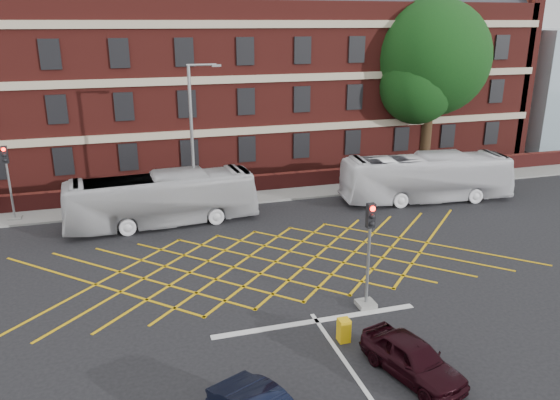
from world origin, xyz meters
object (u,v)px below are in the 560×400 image
object	(u,v)px
traffic_light_near	(368,265)
bus_right	(426,178)
street_lamp	(195,167)
utility_cabinet	(344,330)
car_maroon	(412,358)
deciduous_tree	(431,66)
bus_left	(162,199)
traffic_light_far	(11,191)

from	to	relation	value
traffic_light_near	bus_right	bearing A→B (deg)	50.29
street_lamp	utility_cabinet	xyz separation A→B (m)	(3.00, -14.44, -2.48)
bus_right	utility_cabinet	distance (m)	17.26
car_maroon	utility_cabinet	xyz separation A→B (m)	(-1.28, 2.44, -0.21)
deciduous_tree	street_lamp	distance (m)	20.30
traffic_light_near	street_lamp	distance (m)	13.38
bus_left	utility_cabinet	distance (m)	14.54
bus_left	traffic_light_near	world-z (taller)	traffic_light_near
bus_left	traffic_light_far	size ratio (longest dim) A/B	2.43
traffic_light_far	car_maroon	bearing A→B (deg)	-53.22
car_maroon	street_lamp	bearing A→B (deg)	88.57
bus_left	street_lamp	size ratio (longest dim) A/B	1.22
car_maroon	traffic_light_near	bearing A→B (deg)	67.61
bus_left	traffic_light_far	bearing A→B (deg)	65.79
utility_cabinet	car_maroon	bearing A→B (deg)	-62.32
deciduous_tree	street_lamp	xyz separation A→B (m)	(-18.63, -6.62, -4.62)
street_lamp	utility_cabinet	world-z (taller)	street_lamp
bus_right	traffic_light_near	xyz separation A→B (m)	(-9.29, -11.18, 0.29)
traffic_light_near	street_lamp	xyz separation A→B (m)	(-4.81, 12.43, 1.14)
traffic_light_near	deciduous_tree	bearing A→B (deg)	54.04
deciduous_tree	utility_cabinet	bearing A→B (deg)	-126.58
traffic_light_near	street_lamp	size ratio (longest dim) A/B	0.50
bus_right	deciduous_tree	world-z (taller)	deciduous_tree
street_lamp	deciduous_tree	bearing A→B (deg)	19.56
deciduous_tree	street_lamp	size ratio (longest dim) A/B	1.45
utility_cabinet	traffic_light_far	bearing A→B (deg)	127.97
car_maroon	street_lamp	xyz separation A→B (m)	(-4.28, 16.88, 2.27)
car_maroon	deciduous_tree	size ratio (longest dim) A/B	0.30
car_maroon	traffic_light_far	size ratio (longest dim) A/B	0.87
traffic_light_far	street_lamp	bearing A→B (deg)	-12.21
car_maroon	traffic_light_near	distance (m)	4.61
bus_right	traffic_light_far	xyz separation A→B (m)	(-24.04, 3.40, 0.29)
bus_left	bus_right	size ratio (longest dim) A/B	0.98
bus_right	street_lamp	size ratio (longest dim) A/B	1.24
bus_left	street_lamp	bearing A→B (deg)	-71.37
car_maroon	traffic_light_far	world-z (taller)	traffic_light_far
deciduous_tree	utility_cabinet	xyz separation A→B (m)	(-15.63, -21.05, -7.10)
street_lamp	car_maroon	bearing A→B (deg)	-75.76
traffic_light_near	utility_cabinet	bearing A→B (deg)	-132.05
bus_right	car_maroon	world-z (taller)	bus_right
deciduous_tree	traffic_light_far	world-z (taller)	deciduous_tree
bus_right	street_lamp	distance (m)	14.22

